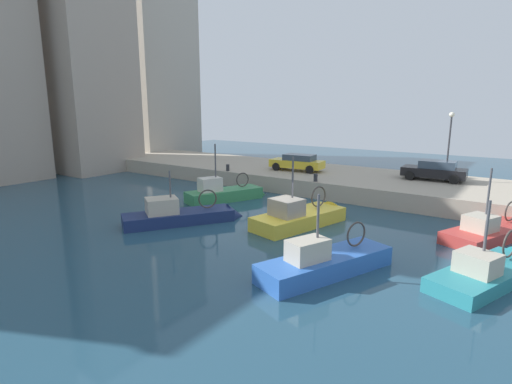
# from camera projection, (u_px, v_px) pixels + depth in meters

# --- Properties ---
(water_surface) EXTENTS (80.00, 80.00, 0.00)m
(water_surface) POSITION_uv_depth(u_px,v_px,m) (286.00, 228.00, 21.79)
(water_surface) COLOR navy
(water_surface) RESTS_ON ground
(quay_wall) EXTENTS (9.00, 56.00, 1.20)m
(quay_wall) POSITION_uv_depth(u_px,v_px,m) (363.00, 184.00, 30.85)
(quay_wall) COLOR #ADA08C
(quay_wall) RESTS_ON ground
(fishing_boat_yellow) EXTENTS (6.71, 3.48, 4.80)m
(fishing_boat_yellow) POSITION_uv_depth(u_px,v_px,m) (303.00, 222.00, 22.37)
(fishing_boat_yellow) COLOR gold
(fishing_boat_yellow) RESTS_ON ground
(fishing_boat_teal) EXTENTS (6.62, 3.89, 4.05)m
(fishing_boat_teal) POSITION_uv_depth(u_px,v_px,m) (492.00, 276.00, 15.38)
(fishing_boat_teal) COLOR teal
(fishing_boat_teal) RESTS_ON ground
(fishing_boat_blue) EXTENTS (6.78, 3.93, 4.04)m
(fishing_boat_blue) POSITION_uv_depth(u_px,v_px,m) (331.00, 269.00, 16.04)
(fishing_boat_blue) COLOR #2D60B7
(fishing_boat_blue) RESTS_ON ground
(fishing_boat_green) EXTENTS (6.29, 3.83, 4.74)m
(fishing_boat_green) POSITION_uv_depth(u_px,v_px,m) (228.00, 198.00, 28.17)
(fishing_boat_green) COLOR #388951
(fishing_boat_green) RESTS_ON ground
(fishing_boat_navy) EXTENTS (6.70, 5.13, 3.82)m
(fishing_boat_navy) POSITION_uv_depth(u_px,v_px,m) (184.00, 220.00, 22.78)
(fishing_boat_navy) COLOR navy
(fishing_boat_navy) RESTS_ON ground
(fishing_boat_red) EXTENTS (6.81, 4.31, 4.47)m
(fishing_boat_red) POSITION_uv_depth(u_px,v_px,m) (495.00, 235.00, 20.23)
(fishing_boat_red) COLOR #BC3833
(fishing_boat_red) RESTS_ON ground
(parked_car_black) EXTENTS (2.22, 4.39, 1.43)m
(parked_car_black) POSITION_uv_depth(u_px,v_px,m) (435.00, 170.00, 28.87)
(parked_car_black) COLOR black
(parked_car_black) RESTS_ON quay_wall
(parked_car_yellow) EXTENTS (2.12, 4.51, 1.36)m
(parked_car_yellow) POSITION_uv_depth(u_px,v_px,m) (297.00, 162.00, 33.00)
(parked_car_yellow) COLOR gold
(parked_car_yellow) RESTS_ON quay_wall
(mooring_bollard_south) EXTENTS (0.28, 0.28, 0.55)m
(mooring_bollard_south) POSITION_uv_depth(u_px,v_px,m) (316.00, 178.00, 28.47)
(mooring_bollard_south) COLOR #2D2D33
(mooring_bollard_south) RESTS_ON quay_wall
(mooring_bollard_mid) EXTENTS (0.28, 0.28, 0.55)m
(mooring_bollard_mid) POSITION_uv_depth(u_px,v_px,m) (228.00, 168.00, 32.96)
(mooring_bollard_mid) COLOR #2D2D33
(mooring_bollard_mid) RESTS_ON quay_wall
(quay_streetlamp) EXTENTS (0.36, 0.36, 4.83)m
(quay_streetlamp) POSITION_uv_depth(u_px,v_px,m) (450.00, 135.00, 28.15)
(quay_streetlamp) COLOR #38383D
(quay_streetlamp) RESTS_ON quay_wall
(waterfront_building_west_mid) EXTENTS (7.58, 6.56, 21.29)m
(waterfront_building_west_mid) POSITION_uv_depth(u_px,v_px,m) (88.00, 61.00, 38.68)
(waterfront_building_west_mid) COLOR #A39384
(waterfront_building_west_mid) RESTS_ON ground
(waterfront_building_east_mid) EXTENTS (8.96, 7.18, 21.11)m
(waterfront_building_east_mid) POSITION_uv_depth(u_px,v_px,m) (155.00, 71.00, 48.91)
(waterfront_building_east_mid) COLOR #B2A899
(waterfront_building_east_mid) RESTS_ON ground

